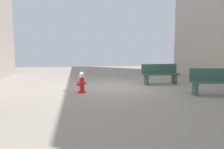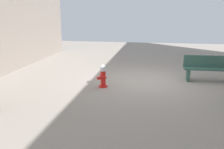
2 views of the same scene
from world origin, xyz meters
TOP-DOWN VIEW (x-y plane):
  - ground_plane at (0.00, 0.00)m, footprint 23.40×23.40m
  - fire_hydrant at (1.42, 1.02)m, footprint 0.36×0.36m
  - bench_near at (-2.28, -0.42)m, footprint 1.77×0.49m
  - bench_far at (-3.24, 2.21)m, footprint 1.71×0.79m

SIDE VIEW (x-z plane):
  - ground_plane at x=0.00m, z-range 0.00..0.00m
  - fire_hydrant at x=1.42m, z-range 0.00..0.79m
  - bench_far at x=-3.24m, z-range 0.02..0.97m
  - bench_near at x=-2.28m, z-range 0.02..0.97m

